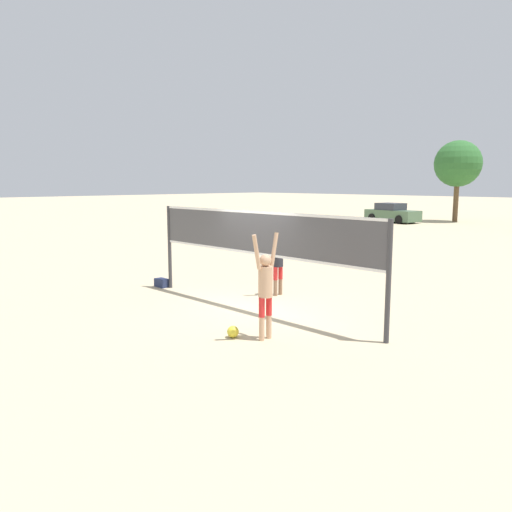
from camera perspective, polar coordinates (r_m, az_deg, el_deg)
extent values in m
plane|color=#C6B28C|center=(12.20, 0.00, -6.13)|extent=(200.00, 200.00, 0.00)
cylinder|color=#38383D|center=(14.68, -9.85, 0.99)|extent=(0.10, 0.10, 2.39)
cylinder|color=#38383D|center=(9.78, 14.90, -2.88)|extent=(0.10, 0.10, 2.39)
cube|color=#47474C|center=(11.86, 0.00, 2.66)|extent=(7.04, 0.02, 1.04)
cube|color=white|center=(11.82, 0.00, 5.03)|extent=(7.04, 0.03, 0.06)
cube|color=white|center=(11.92, 0.00, 0.31)|extent=(7.04, 0.03, 0.06)
cylinder|color=tan|center=(9.83, 0.66, -8.31)|extent=(0.11, 0.11, 0.47)
cylinder|color=red|center=(9.71, 0.66, -5.90)|extent=(0.12, 0.12, 0.38)
cylinder|color=tan|center=(9.96, 1.48, -8.08)|extent=(0.11, 0.11, 0.47)
cylinder|color=red|center=(9.85, 1.49, -5.69)|extent=(0.12, 0.12, 0.38)
cylinder|color=tan|center=(9.67, 1.09, -2.95)|extent=(0.28, 0.28, 0.61)
sphere|color=tan|center=(9.60, 1.09, -0.49)|extent=(0.24, 0.24, 0.24)
cylinder|color=tan|center=(9.40, 0.07, 0.46)|extent=(0.08, 0.22, 0.68)
cylinder|color=tan|center=(9.74, 2.08, 0.73)|extent=(0.08, 0.22, 0.68)
cylinder|color=#8C664C|center=(13.75, 2.80, -3.53)|extent=(0.11, 0.11, 0.44)
cylinder|color=red|center=(13.67, 2.82, -1.90)|extent=(0.12, 0.12, 0.36)
cylinder|color=#8C664C|center=(13.60, 2.23, -3.66)|extent=(0.11, 0.11, 0.44)
cylinder|color=red|center=(13.53, 2.24, -2.00)|extent=(0.12, 0.12, 0.36)
cylinder|color=#26262D|center=(13.52, 2.54, -0.02)|extent=(0.28, 0.28, 0.57)
sphere|color=#8C664C|center=(13.47, 2.55, 1.63)|extent=(0.22, 0.22, 0.22)
cylinder|color=#8C664C|center=(13.63, 3.23, 2.42)|extent=(0.08, 0.21, 0.63)
cylinder|color=#8C664C|center=(13.28, 1.87, 2.27)|extent=(0.08, 0.21, 0.63)
sphere|color=yellow|center=(10.05, -2.65, -8.64)|extent=(0.24, 0.24, 0.24)
cube|color=navy|center=(15.02, -10.71, -3.02)|extent=(0.44, 0.27, 0.24)
cube|color=#4C6B4C|center=(40.07, 15.32, 4.51)|extent=(4.44, 2.36, 0.82)
cube|color=#2D333D|center=(40.17, 15.12, 5.49)|extent=(2.13, 1.86, 0.53)
cylinder|color=black|center=(39.92, 17.50, 4.09)|extent=(0.67, 0.32, 0.64)
cylinder|color=black|center=(38.64, 16.04, 4.02)|extent=(0.67, 0.32, 0.64)
cylinder|color=black|center=(41.54, 14.62, 4.36)|extent=(0.67, 0.32, 0.64)
cylinder|color=black|center=(40.31, 13.13, 4.30)|extent=(0.67, 0.32, 0.64)
cylinder|color=brown|center=(42.14, 21.88, 6.04)|extent=(0.38, 0.38, 3.51)
sphere|color=#2D662D|center=(42.15, 22.09, 9.76)|extent=(3.57, 3.57, 3.57)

